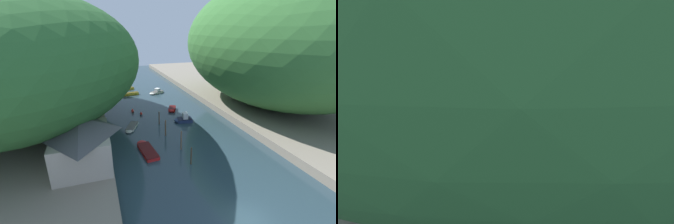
% 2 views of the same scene
% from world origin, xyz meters
% --- Properties ---
extents(water_surface, '(130.00, 130.00, 0.00)m').
position_xyz_m(water_surface, '(0.00, 30.00, 0.00)').
color(water_surface, '#283D47').
rests_on(water_surface, ground).
extents(left_bank, '(22.00, 120.00, 1.31)m').
position_xyz_m(left_bank, '(-22.67, 30.00, 0.65)').
color(left_bank, gray).
rests_on(left_bank, ground).
extents(right_bank, '(22.00, 120.00, 1.31)m').
position_xyz_m(right_bank, '(22.67, 30.00, 0.65)').
color(right_bank, gray).
rests_on(right_bank, ground).
extents(hillside_left, '(38.31, 53.64, 22.02)m').
position_xyz_m(hillside_left, '(-23.77, 31.51, 12.32)').
color(hillside_left, '#2D662D').
rests_on(hillside_left, left_bank).
extents(hillside_right, '(34.30, 48.02, 25.79)m').
position_xyz_m(hillside_right, '(23.77, 25.71, 14.20)').
color(hillside_right, '#387033').
rests_on(hillside_right, right_bank).
extents(waterfront_building, '(6.99, 9.24, 6.24)m').
position_xyz_m(waterfront_building, '(-14.98, 12.94, 4.54)').
color(waterfront_building, '#B2A899').
rests_on(waterfront_building, left_bank).
extents(boathouse_shed, '(6.50, 7.66, 4.81)m').
position_xyz_m(boathouse_shed, '(-15.64, 27.03, 3.81)').
color(boathouse_shed, slate).
rests_on(boathouse_shed, left_bank).
extents(boat_moored_right, '(5.36, 1.84, 0.69)m').
position_xyz_m(boat_moored_right, '(-4.56, 46.06, 0.34)').
color(boat_moored_right, gold).
rests_on(boat_moored_right, water_surface).
extents(boat_open_rowboat, '(2.63, 3.57, 0.70)m').
position_xyz_m(boat_open_rowboat, '(2.80, 30.87, 0.35)').
color(boat_open_rowboat, red).
rests_on(boat_open_rowboat, water_surface).
extents(boat_cabin_cruiser, '(3.75, 2.49, 1.78)m').
position_xyz_m(boat_cabin_cruiser, '(2.85, 24.37, 0.53)').
color(boat_cabin_cruiser, navy).
rests_on(boat_cabin_cruiser, water_surface).
extents(boat_far_right_bank, '(2.46, 6.40, 0.54)m').
position_xyz_m(boat_far_right_bank, '(-6.48, 15.68, 0.27)').
color(boat_far_right_bank, red).
rests_on(boat_far_right_bank, water_surface).
extents(boat_small_dinghy, '(4.77, 3.88, 1.34)m').
position_xyz_m(boat_small_dinghy, '(3.11, 45.59, 0.40)').
color(boat_small_dinghy, silver).
rests_on(boat_small_dinghy, water_surface).
extents(boat_far_upstream, '(3.25, 4.93, 0.43)m').
position_xyz_m(boat_far_upstream, '(-7.34, 24.19, 0.21)').
color(boat_far_upstream, silver).
rests_on(boat_far_upstream, water_surface).
extents(boat_red_skiff, '(3.68, 3.05, 0.62)m').
position_xyz_m(boat_red_skiff, '(-3.86, 52.15, 0.30)').
color(boat_red_skiff, gold).
rests_on(boat_red_skiff, water_surface).
extents(mooring_post_nearest, '(0.20, 0.20, 2.60)m').
position_xyz_m(mooring_post_nearest, '(-1.54, 10.32, 1.31)').
color(mooring_post_nearest, '#4C3D2D').
rests_on(mooring_post_nearest, water_surface).
extents(mooring_post_second, '(0.21, 0.21, 3.12)m').
position_xyz_m(mooring_post_second, '(-1.39, 14.43, 1.57)').
color(mooring_post_second, brown).
rests_on(mooring_post_second, water_surface).
extents(mooring_post_middle, '(0.22, 0.22, 2.92)m').
position_xyz_m(mooring_post_middle, '(-2.24, 19.55, 1.47)').
color(mooring_post_middle, brown).
rests_on(mooring_post_middle, water_surface).
extents(mooring_post_fourth, '(0.21, 0.21, 2.58)m').
position_xyz_m(mooring_post_fourth, '(-1.94, 24.61, 1.30)').
color(mooring_post_fourth, brown).
rests_on(mooring_post_fourth, water_surface).
extents(channel_buoy_near, '(0.52, 0.52, 0.78)m').
position_xyz_m(channel_buoy_near, '(-4.27, 30.48, 0.30)').
color(channel_buoy_near, red).
rests_on(channel_buoy_near, water_surface).
extents(channel_buoy_far, '(0.60, 0.60, 0.90)m').
position_xyz_m(channel_buoy_far, '(-5.70, 32.59, 0.35)').
color(channel_buoy_far, red).
rests_on(channel_buoy_far, water_surface).
extents(person_on_quay, '(0.24, 0.39, 1.69)m').
position_xyz_m(person_on_quay, '(-13.41, 16.49, 2.29)').
color(person_on_quay, '#282D3D').
rests_on(person_on_quay, left_bank).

